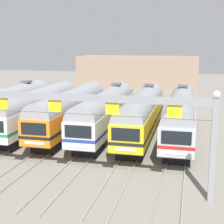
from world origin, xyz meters
The scene contains 10 objects.
ground_plane centered at (0.00, 0.00, 0.00)m, with size 160.00×160.00×0.00m, color gray.
track_bed centered at (0.00, 17.00, 0.07)m, with size 21.07×70.00×0.15m.
commuter_train_green centered at (-9.78, 0.00, 2.69)m, with size 2.88×18.06×5.05m.
commuter_train_white centered at (-5.87, -0.01, 2.69)m, with size 2.88×18.06×4.77m.
commuter_train_orange centered at (-1.96, -0.01, 2.69)m, with size 2.88×18.06×4.77m.
commuter_train_silver centered at (1.96, 0.00, 2.69)m, with size 2.88×18.06×5.05m.
commuter_train_yellow centered at (5.87, 0.00, 2.69)m, with size 2.88×18.06×5.05m.
commuter_train_stainless centered at (9.78, 0.00, 2.69)m, with size 2.88×18.06×5.05m.
catenary_gantry centered at (0.00, -13.50, 5.33)m, with size 24.81×0.44×6.97m.
maintenance_building centered at (-1.19, 41.98, 3.44)m, with size 26.42×10.00×6.89m, color gray.
Camera 1 is at (10.70, -33.92, 9.67)m, focal length 53.84 mm.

